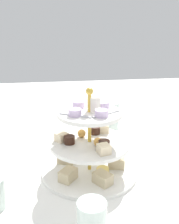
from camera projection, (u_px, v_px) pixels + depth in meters
ground_plane at (90, 172)px, 0.78m from camera, size 2.40×2.40×0.00m
tiered_serving_stand at (90, 149)px, 0.75m from camera, size 0.27×0.27×0.25m
water_glass_tall_right at (110, 119)px, 1.01m from camera, size 0.07×0.07×0.13m
butter_knife_right at (25, 139)px, 0.99m from camera, size 0.15×0.10×0.00m
water_glass_mid_back at (92, 221)px, 0.53m from camera, size 0.06×0.06×0.08m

